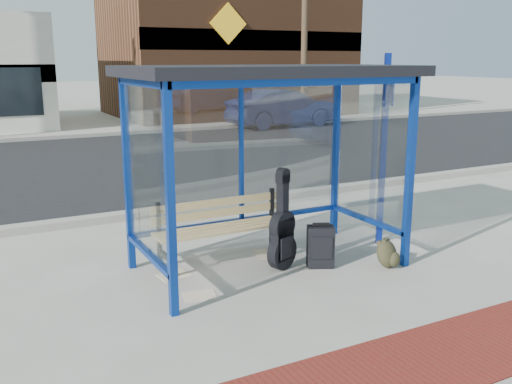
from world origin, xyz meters
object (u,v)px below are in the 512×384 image
bench (222,225)px  suitcase (320,247)px  fire_hydrant (320,111)px  parked_car (283,108)px  backpack (388,254)px  guitar_bag (282,235)px

bench → suitcase: size_ratio=3.14×
bench → fire_hydrant: bench is taller
parked_car → fire_hydrant: (2.39, 1.11, -0.29)m
parked_car → fire_hydrant: parked_car is taller
bench → fire_hydrant: size_ratio=2.33×
bench → backpack: bearing=-35.2°
bench → guitar_bag: (0.51, -0.61, -0.04)m
guitar_bag → parked_car: (7.51, 12.73, 0.27)m
guitar_bag → parked_car: 14.78m
suitcase → parked_car: size_ratio=0.13×
suitcase → parked_car: bearing=86.0°
guitar_bag → suitcase: (0.45, -0.16, -0.17)m
parked_car → bench: bearing=143.2°
bench → parked_car: parked_car is taller
bench → backpack: bench is taller
parked_car → fire_hydrant: size_ratio=5.58×
guitar_bag → parked_car: size_ratio=0.28×
bench → guitar_bag: guitar_bag is taller
suitcase → backpack: bearing=-5.1°
parked_car → backpack: bearing=151.1°
fire_hydrant → guitar_bag: bearing=-125.5°
fire_hydrant → suitcase: bearing=-124.0°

